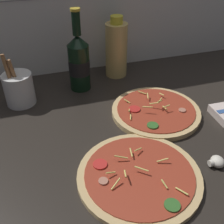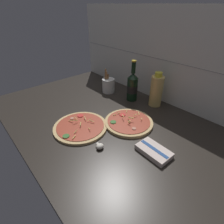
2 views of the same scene
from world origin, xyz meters
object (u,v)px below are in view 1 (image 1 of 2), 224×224
beer_bottle (79,62)px  mushroom_left (217,162)px  pizza_far (156,111)px  oil_bottle (116,49)px  utensil_crock (19,89)px  pizza_near (139,175)px

beer_bottle → mushroom_left: bearing=-63.4°
beer_bottle → mushroom_left: 53.23cm
pizza_far → beer_bottle: 30.56cm
oil_bottle → utensil_crock: 37.26cm
mushroom_left → utensil_crock: bearing=135.5°
pizza_near → utensil_crock: size_ratio=1.66×
pizza_far → oil_bottle: size_ratio=1.22×
beer_bottle → oil_bottle: beer_bottle is taller
beer_bottle → pizza_near: bearing=-84.8°
oil_bottle → pizza_far: bearing=-83.1°
pizza_near → utensil_crock: 48.13cm
pizza_near → beer_bottle: (-4.07, 44.96, 9.22)cm
beer_bottle → mushroom_left: (23.50, -46.97, -8.68)cm
pizza_near → mushroom_left: bearing=-5.9°
utensil_crock → oil_bottle: bearing=15.4°
pizza_far → oil_bottle: bearing=96.9°
oil_bottle → mushroom_left: oil_bottle is taller
pizza_far → utensil_crock: 43.54cm
utensil_crock → mushroom_left: bearing=-44.5°
pizza_far → mushroom_left: 24.97cm
pizza_far → beer_bottle: bearing=129.6°
pizza_near → beer_bottle: bearing=95.2°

